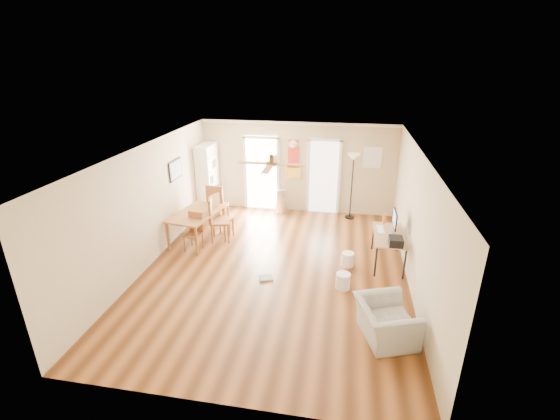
% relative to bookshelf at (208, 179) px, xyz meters
% --- Properties ---
extents(floor, '(7.00, 7.00, 0.00)m').
position_rel_bookshelf_xyz_m(floor, '(2.53, -3.00, -0.99)').
color(floor, brown).
rests_on(floor, ground).
extents(ceiling, '(5.50, 7.00, 0.00)m').
position_rel_bookshelf_xyz_m(ceiling, '(2.53, -3.00, 1.61)').
color(ceiling, silver).
rests_on(ceiling, floor).
extents(wall_back, '(5.50, 0.04, 2.60)m').
position_rel_bookshelf_xyz_m(wall_back, '(2.53, 0.50, 0.31)').
color(wall_back, beige).
rests_on(wall_back, floor).
extents(wall_front, '(5.50, 0.04, 2.60)m').
position_rel_bookshelf_xyz_m(wall_front, '(2.53, -6.50, 0.31)').
color(wall_front, beige).
rests_on(wall_front, floor).
extents(wall_left, '(0.04, 7.00, 2.60)m').
position_rel_bookshelf_xyz_m(wall_left, '(-0.22, -3.00, 0.31)').
color(wall_left, beige).
rests_on(wall_left, floor).
extents(wall_right, '(0.04, 7.00, 2.60)m').
position_rel_bookshelf_xyz_m(wall_right, '(5.28, -3.00, 0.31)').
color(wall_right, beige).
rests_on(wall_right, floor).
extents(crown_molding, '(5.50, 7.00, 0.08)m').
position_rel_bookshelf_xyz_m(crown_molding, '(2.53, -3.00, 1.57)').
color(crown_molding, white).
rests_on(crown_molding, wall_back).
extents(kitchen_doorway, '(0.90, 0.10, 2.10)m').
position_rel_bookshelf_xyz_m(kitchen_doorway, '(1.48, 0.48, 0.06)').
color(kitchen_doorway, white).
rests_on(kitchen_doorway, wall_back).
extents(bathroom_doorway, '(0.80, 0.10, 2.10)m').
position_rel_bookshelf_xyz_m(bathroom_doorway, '(3.28, 0.48, 0.06)').
color(bathroom_doorway, white).
rests_on(bathroom_doorway, wall_back).
extents(wall_decal, '(0.46, 0.03, 1.10)m').
position_rel_bookshelf_xyz_m(wall_decal, '(2.41, 0.48, 0.56)').
color(wall_decal, red).
rests_on(wall_decal, wall_back).
extents(ac_grille, '(0.50, 0.04, 0.60)m').
position_rel_bookshelf_xyz_m(ac_grille, '(4.58, 0.47, 0.71)').
color(ac_grille, white).
rests_on(ac_grille, wall_back).
extents(framed_poster, '(0.04, 0.66, 0.48)m').
position_rel_bookshelf_xyz_m(framed_poster, '(-0.19, -1.60, 0.71)').
color(framed_poster, black).
rests_on(framed_poster, wall_left).
extents(ceiling_fan, '(1.24, 1.24, 0.20)m').
position_rel_bookshelf_xyz_m(ceiling_fan, '(2.53, -3.30, 1.44)').
color(ceiling_fan, '#593819').
rests_on(ceiling_fan, ceiling).
extents(bookshelf, '(0.67, 0.97, 1.98)m').
position_rel_bookshelf_xyz_m(bookshelf, '(0.00, 0.00, 0.00)').
color(bookshelf, white).
rests_on(bookshelf, floor).
extents(dining_table, '(1.13, 1.61, 0.74)m').
position_rel_bookshelf_xyz_m(dining_table, '(0.38, -1.93, -0.62)').
color(dining_table, '#9F6433').
rests_on(dining_table, floor).
extents(dining_chair_right_a, '(0.54, 0.54, 1.09)m').
position_rel_bookshelf_xyz_m(dining_chair_right_a, '(0.93, -1.67, -0.44)').
color(dining_chair_right_a, olive).
rests_on(dining_chair_right_a, floor).
extents(dining_chair_right_b, '(0.55, 0.55, 1.10)m').
position_rel_bookshelf_xyz_m(dining_chair_right_b, '(0.93, -1.79, -0.44)').
color(dining_chair_right_b, '#9B6332').
rests_on(dining_chair_right_b, floor).
extents(dining_chair_near, '(0.43, 0.43, 0.90)m').
position_rel_bookshelf_xyz_m(dining_chair_near, '(0.47, -2.42, -0.54)').
color(dining_chair_near, '#955730').
rests_on(dining_chair_near, floor).
extents(dining_chair_far, '(0.47, 0.47, 1.12)m').
position_rel_bookshelf_xyz_m(dining_chair_far, '(0.55, -0.80, -0.43)').
color(dining_chair_far, '#94602F').
rests_on(dining_chair_far, floor).
extents(trash_can, '(0.37, 0.37, 0.72)m').
position_rel_bookshelf_xyz_m(trash_can, '(2.11, 0.20, -0.63)').
color(trash_can, silver).
rests_on(trash_can, floor).
extents(torchiere_lamp, '(0.42, 0.42, 1.85)m').
position_rel_bookshelf_xyz_m(torchiere_lamp, '(4.08, 0.17, -0.06)').
color(torchiere_lamp, black).
rests_on(torchiere_lamp, floor).
extents(computer_desk, '(0.65, 1.30, 0.70)m').
position_rel_bookshelf_xyz_m(computer_desk, '(4.91, -2.28, -0.64)').
color(computer_desk, tan).
rests_on(computer_desk, floor).
extents(imac, '(0.13, 0.53, 0.49)m').
position_rel_bookshelf_xyz_m(imac, '(5.00, -2.16, -0.04)').
color(imac, black).
rests_on(imac, computer_desk).
extents(keyboard, '(0.16, 0.43, 0.02)m').
position_rel_bookshelf_xyz_m(keyboard, '(4.73, -2.06, -0.28)').
color(keyboard, white).
rests_on(keyboard, computer_desk).
extents(printer, '(0.28, 0.33, 0.17)m').
position_rel_bookshelf_xyz_m(printer, '(4.98, -2.77, -0.21)').
color(printer, black).
rests_on(printer, computer_desk).
extents(orange_bottle, '(0.08, 0.08, 0.22)m').
position_rel_bookshelf_xyz_m(orange_bottle, '(4.83, -1.66, -0.18)').
color(orange_bottle, orange).
rests_on(orange_bottle, computer_desk).
extents(wastebasket_a, '(0.34, 0.34, 0.31)m').
position_rel_bookshelf_xyz_m(wastebasket_a, '(4.06, -2.55, -0.83)').
color(wastebasket_a, white).
rests_on(wastebasket_a, floor).
extents(wastebasket_b, '(0.32, 0.32, 0.33)m').
position_rel_bookshelf_xyz_m(wastebasket_b, '(3.98, -3.46, -0.83)').
color(wastebasket_b, white).
rests_on(wastebasket_b, floor).
extents(floor_cloth, '(0.33, 0.29, 0.04)m').
position_rel_bookshelf_xyz_m(floor_cloth, '(2.42, -3.39, -0.97)').
color(floor_cloth, '#999994').
rests_on(floor_cloth, floor).
extents(armchair, '(1.11, 1.19, 0.63)m').
position_rel_bookshelf_xyz_m(armchair, '(4.68, -4.78, -0.67)').
color(armchair, '#A9A9A4').
rests_on(armchair, floor).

